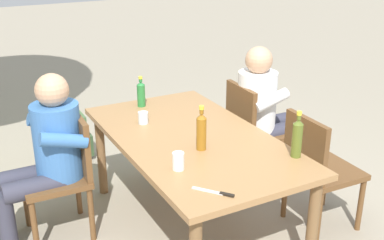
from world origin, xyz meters
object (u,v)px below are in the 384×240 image
(chair_far_right, at_px, (65,169))
(chair_near_left, at_px, (317,166))
(person_in_white_shirt, at_px, (47,151))
(bottle_green, at_px, (141,93))
(bottle_olive, at_px, (297,137))
(backpack_by_near_side, at_px, (75,137))
(chair_near_right, at_px, (252,128))
(table_knife, at_px, (216,192))
(dining_table, at_px, (192,147))
(bottle_amber, at_px, (201,131))
(cup_glass, at_px, (143,118))
(cup_white, at_px, (178,161))
(person_in_plaid_shirt, at_px, (264,107))

(chair_far_right, height_order, chair_near_left, same)
(person_in_white_shirt, bearing_deg, bottle_green, -68.41)
(bottle_olive, height_order, backpack_by_near_side, bottle_olive)
(chair_near_right, bearing_deg, bottle_olive, 159.46)
(chair_near_left, xyz_separation_m, table_knife, (-0.33, 1.03, 0.24))
(chair_near_right, bearing_deg, bottle_green, 69.29)
(chair_near_left, bearing_deg, dining_table, 63.47)
(bottle_green, bearing_deg, bottle_amber, -178.44)
(dining_table, xyz_separation_m, person_in_white_shirt, (0.39, 0.89, 0.01))
(dining_table, bearing_deg, bottle_olive, -143.80)
(bottle_green, relative_size, cup_glass, 2.84)
(bottle_green, height_order, cup_glass, bottle_green)
(chair_far_right, height_order, table_knife, chair_far_right)
(chair_far_right, height_order, backpack_by_near_side, chair_far_right)
(chair_far_right, bearing_deg, chair_near_right, -89.76)
(cup_glass, bearing_deg, chair_near_left, -128.02)
(chair_near_left, relative_size, person_in_white_shirt, 0.74)
(chair_near_right, relative_size, person_in_white_shirt, 0.74)
(cup_glass, distance_m, table_knife, 1.10)
(chair_near_right, bearing_deg, dining_table, 116.92)
(cup_glass, bearing_deg, cup_white, 172.61)
(bottle_amber, bearing_deg, chair_far_right, 51.08)
(chair_near_left, xyz_separation_m, bottle_olive, (-0.18, 0.36, 0.37))
(chair_far_right, height_order, bottle_amber, bottle_amber)
(bottle_olive, xyz_separation_m, cup_glass, (0.95, 0.62, -0.09))
(person_in_plaid_shirt, bearing_deg, chair_near_left, 172.08)
(chair_near_left, distance_m, table_knife, 1.11)
(bottle_olive, height_order, bottle_amber, bottle_olive)
(chair_far_right, xyz_separation_m, backpack_by_near_side, (1.13, -0.35, -0.26))
(chair_near_right, bearing_deg, person_in_white_shirt, 90.14)
(dining_table, xyz_separation_m, cup_glass, (0.38, 0.20, 0.12))
(bottle_amber, bearing_deg, backpack_by_near_side, 12.77)
(person_in_white_shirt, bearing_deg, chair_near_right, -89.86)
(dining_table, relative_size, bottle_green, 7.15)
(person_in_plaid_shirt, bearing_deg, person_in_white_shirt, 90.00)
(chair_near_left, bearing_deg, bottle_olive, 116.60)
(dining_table, distance_m, backpack_by_near_side, 1.63)
(chair_far_right, bearing_deg, bottle_green, -65.30)
(cup_white, relative_size, backpack_by_near_side, 0.23)
(person_in_plaid_shirt, distance_m, cup_glass, 1.10)
(bottle_olive, bearing_deg, bottle_green, 20.68)
(dining_table, height_order, chair_far_right, chair_far_right)
(bottle_olive, xyz_separation_m, bottle_green, (1.29, 0.49, -0.02))
(table_knife, bearing_deg, bottle_amber, -21.01)
(chair_near_right, height_order, person_in_plaid_shirt, person_in_plaid_shirt)
(bottle_green, distance_m, table_knife, 1.46)
(chair_far_right, bearing_deg, cup_glass, -91.50)
(cup_glass, bearing_deg, bottle_olive, -146.97)
(bottle_olive, bearing_deg, dining_table, 36.20)
(person_in_white_shirt, height_order, cup_glass, person_in_white_shirt)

